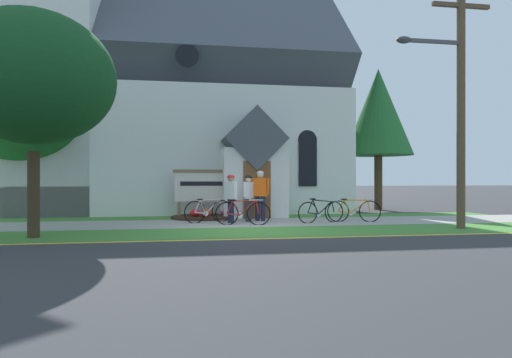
{
  "coord_description": "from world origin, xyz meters",
  "views": [
    {
      "loc": [
        -1.96,
        -12.5,
        1.46
      ],
      "look_at": [
        0.69,
        3.52,
        1.45
      ],
      "focal_mm": 31.07,
      "sensor_mm": 36.0,
      "label": 1
    }
  ],
  "objects_px": {
    "bicycle_green": "(208,211)",
    "cyclist_in_orange_jersey": "(231,195)",
    "bicycle_yellow": "(243,213)",
    "cyclist_in_green_jersey": "(249,195)",
    "bicycle_white": "(321,211)",
    "cyclist_in_red_jersey": "(260,191)",
    "utility_pole": "(458,80)",
    "church_sign": "(202,187)",
    "verge_sapling": "(34,78)",
    "roadside_conifer": "(378,113)",
    "yard_deciduous_tree": "(24,117)",
    "bicycle_black": "(354,211)"
  },
  "relations": [
    {
      "from": "cyclist_in_green_jersey",
      "to": "verge_sapling",
      "type": "height_order",
      "value": "verge_sapling"
    },
    {
      "from": "bicycle_yellow",
      "to": "verge_sapling",
      "type": "height_order",
      "value": "verge_sapling"
    },
    {
      "from": "bicycle_green",
      "to": "cyclist_in_green_jersey",
      "type": "height_order",
      "value": "cyclist_in_green_jersey"
    },
    {
      "from": "cyclist_in_orange_jersey",
      "to": "utility_pole",
      "type": "distance_m",
      "value": 7.72
    },
    {
      "from": "bicycle_yellow",
      "to": "cyclist_in_green_jersey",
      "type": "xyz_separation_m",
      "value": [
        0.33,
        0.99,
        0.53
      ]
    },
    {
      "from": "bicycle_green",
      "to": "cyclist_in_green_jersey",
      "type": "bearing_deg",
      "value": 1.25
    },
    {
      "from": "cyclist_in_orange_jersey",
      "to": "yard_deciduous_tree",
      "type": "xyz_separation_m",
      "value": [
        -7.53,
        3.64,
        2.91
      ]
    },
    {
      "from": "utility_pole",
      "to": "yard_deciduous_tree",
      "type": "relative_size",
      "value": 1.39
    },
    {
      "from": "church_sign",
      "to": "cyclist_in_red_jersey",
      "type": "bearing_deg",
      "value": -41.13
    },
    {
      "from": "roadside_conifer",
      "to": "cyclist_in_orange_jersey",
      "type": "bearing_deg",
      "value": -145.87
    },
    {
      "from": "cyclist_in_orange_jersey",
      "to": "utility_pole",
      "type": "xyz_separation_m",
      "value": [
        6.38,
        -2.67,
        3.43
      ]
    },
    {
      "from": "bicycle_black",
      "to": "verge_sapling",
      "type": "xyz_separation_m",
      "value": [
        -9.35,
        -2.54,
        3.56
      ]
    },
    {
      "from": "utility_pole",
      "to": "cyclist_in_green_jersey",
      "type": "bearing_deg",
      "value": 152.4
    },
    {
      "from": "roadside_conifer",
      "to": "bicycle_black",
      "type": "bearing_deg",
      "value": -122.15
    },
    {
      "from": "cyclist_in_green_jersey",
      "to": "roadside_conifer",
      "type": "distance_m",
      "value": 9.12
    },
    {
      "from": "roadside_conifer",
      "to": "bicycle_yellow",
      "type": "bearing_deg",
      "value": -141.44
    },
    {
      "from": "utility_pole",
      "to": "yard_deciduous_tree",
      "type": "xyz_separation_m",
      "value": [
        -13.91,
        6.31,
        -0.52
      ]
    },
    {
      "from": "bicycle_black",
      "to": "utility_pole",
      "type": "bearing_deg",
      "value": -47.45
    },
    {
      "from": "bicycle_yellow",
      "to": "roadside_conifer",
      "type": "xyz_separation_m",
      "value": [
        7.21,
        5.75,
        4.18
      ]
    },
    {
      "from": "cyclist_in_red_jersey",
      "to": "yard_deciduous_tree",
      "type": "distance_m",
      "value": 9.59
    },
    {
      "from": "bicycle_green",
      "to": "bicycle_yellow",
      "type": "xyz_separation_m",
      "value": [
        1.02,
        -0.96,
        -0.0
      ]
    },
    {
      "from": "utility_pole",
      "to": "verge_sapling",
      "type": "height_order",
      "value": "utility_pole"
    },
    {
      "from": "bicycle_yellow",
      "to": "roadside_conifer",
      "type": "bearing_deg",
      "value": 38.56
    },
    {
      "from": "yard_deciduous_tree",
      "to": "verge_sapling",
      "type": "distance_m",
      "value": 6.83
    },
    {
      "from": "cyclist_in_red_jersey",
      "to": "utility_pole",
      "type": "xyz_separation_m",
      "value": [
        5.31,
        -3.13,
        3.33
      ]
    },
    {
      "from": "church_sign",
      "to": "cyclist_in_orange_jersey",
      "type": "distance_m",
      "value": 2.3
    },
    {
      "from": "church_sign",
      "to": "cyclist_in_green_jersey",
      "type": "bearing_deg",
      "value": -50.42
    },
    {
      "from": "bicycle_white",
      "to": "verge_sapling",
      "type": "distance_m",
      "value": 9.22
    },
    {
      "from": "church_sign",
      "to": "bicycle_green",
      "type": "height_order",
      "value": "church_sign"
    },
    {
      "from": "bicycle_green",
      "to": "cyclist_in_orange_jersey",
      "type": "bearing_deg",
      "value": -23.02
    },
    {
      "from": "bicycle_white",
      "to": "cyclist_in_green_jersey",
      "type": "relative_size",
      "value": 1.07
    },
    {
      "from": "bicycle_black",
      "to": "bicycle_green",
      "type": "relative_size",
      "value": 1.09
    },
    {
      "from": "cyclist_in_red_jersey",
      "to": "cyclist_in_orange_jersey",
      "type": "bearing_deg",
      "value": -156.66
    },
    {
      "from": "bicycle_yellow",
      "to": "cyclist_in_green_jersey",
      "type": "bearing_deg",
      "value": 71.29
    },
    {
      "from": "cyclist_in_green_jersey",
      "to": "utility_pole",
      "type": "relative_size",
      "value": 0.2
    },
    {
      "from": "utility_pole",
      "to": "roadside_conifer",
      "type": "height_order",
      "value": "utility_pole"
    },
    {
      "from": "bicycle_black",
      "to": "bicycle_yellow",
      "type": "bearing_deg",
      "value": -173.93
    },
    {
      "from": "cyclist_in_orange_jersey",
      "to": "church_sign",
      "type": "bearing_deg",
      "value": 111.64
    },
    {
      "from": "bicycle_black",
      "to": "verge_sapling",
      "type": "relative_size",
      "value": 0.32
    },
    {
      "from": "bicycle_white",
      "to": "cyclist_in_red_jersey",
      "type": "xyz_separation_m",
      "value": [
        -1.89,
        0.83,
        0.65
      ]
    },
    {
      "from": "bicycle_white",
      "to": "yard_deciduous_tree",
      "type": "height_order",
      "value": "yard_deciduous_tree"
    },
    {
      "from": "cyclist_in_green_jersey",
      "to": "cyclist_in_orange_jersey",
      "type": "relative_size",
      "value": 0.99
    },
    {
      "from": "utility_pole",
      "to": "roadside_conifer",
      "type": "distance_m",
      "value": 7.84
    },
    {
      "from": "utility_pole",
      "to": "cyclist_in_orange_jersey",
      "type": "bearing_deg",
      "value": 157.31
    },
    {
      "from": "cyclist_in_green_jersey",
      "to": "verge_sapling",
      "type": "distance_m",
      "value": 7.28
    },
    {
      "from": "verge_sapling",
      "to": "cyclist_in_orange_jersey",
      "type": "bearing_deg",
      "value": 28.16
    },
    {
      "from": "bicycle_green",
      "to": "cyclist_in_orange_jersey",
      "type": "distance_m",
      "value": 0.94
    },
    {
      "from": "bicycle_white",
      "to": "roadside_conifer",
      "type": "xyz_separation_m",
      "value": [
        4.55,
        5.46,
        4.19
      ]
    },
    {
      "from": "utility_pole",
      "to": "yard_deciduous_tree",
      "type": "bearing_deg",
      "value": 155.61
    },
    {
      "from": "cyclist_in_green_jersey",
      "to": "utility_pole",
      "type": "distance_m",
      "value": 7.33
    }
  ]
}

